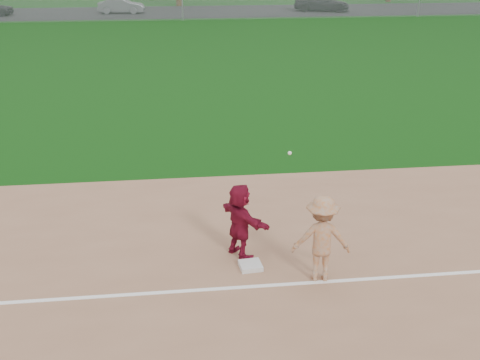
{
  "coord_description": "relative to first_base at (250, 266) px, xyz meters",
  "views": [
    {
      "loc": [
        -1.48,
        -10.58,
        6.2
      ],
      "look_at": [
        0.0,
        1.5,
        1.3
      ],
      "focal_mm": 45.0,
      "sensor_mm": 36.0,
      "label": 1
    }
  ],
  "objects": [
    {
      "name": "car_right",
      "position": [
        12.79,
        45.05,
        0.67
      ],
      "size": [
        5.42,
        3.42,
        1.46
      ],
      "primitive_type": "imported",
      "rotation": [
        0.0,
        0.0,
        1.28
      ],
      "color": "black",
      "rests_on": "parking_asphalt"
    },
    {
      "name": "parking_asphalt",
      "position": [
        -0.02,
        46.09,
        -0.06
      ],
      "size": [
        120.0,
        10.0,
        0.01
      ],
      "primitive_type": "cube",
      "color": "black",
      "rests_on": "ground"
    },
    {
      "name": "ground",
      "position": [
        -0.02,
        0.09,
        -0.07
      ],
      "size": [
        160.0,
        160.0,
        0.0
      ],
      "primitive_type": "plane",
      "color": "#0D3E0C",
      "rests_on": "ground"
    },
    {
      "name": "first_base",
      "position": [
        0.0,
        0.0,
        0.0
      ],
      "size": [
        0.47,
        0.47,
        0.1
      ],
      "primitive_type": "cube",
      "rotation": [
        0.0,
        0.0,
        0.1
      ],
      "color": "silver",
      "rests_on": "infield_dirt"
    },
    {
      "name": "car_mid",
      "position": [
        -5.25,
        45.43,
        0.6
      ],
      "size": [
        4.14,
        1.84,
        1.32
      ],
      "primitive_type": "imported",
      "rotation": [
        0.0,
        0.0,
        1.46
      ],
      "color": "#515459",
      "rests_on": "parking_asphalt"
    },
    {
      "name": "foul_line",
      "position": [
        -0.02,
        -0.71,
        -0.04
      ],
      "size": [
        60.0,
        0.1,
        0.01
      ],
      "primitive_type": "cube",
      "color": "white",
      "rests_on": "infield_dirt"
    },
    {
      "name": "first_base_play",
      "position": [
        1.29,
        -0.56,
        0.82
      ],
      "size": [
        1.25,
        0.79,
        2.56
      ],
      "color": "gray",
      "rests_on": "infield_dirt"
    },
    {
      "name": "base_runner",
      "position": [
        -0.14,
        0.57,
        0.75
      ],
      "size": [
        1.14,
        1.52,
        1.59
      ],
      "primitive_type": "imported",
      "rotation": [
        0.0,
        0.0,
        2.09
      ],
      "color": "maroon",
      "rests_on": "infield_dirt"
    }
  ]
}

